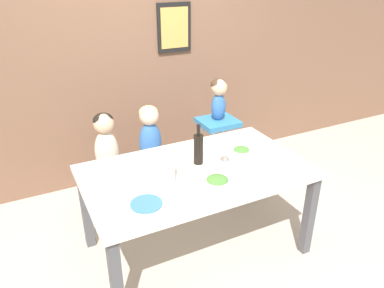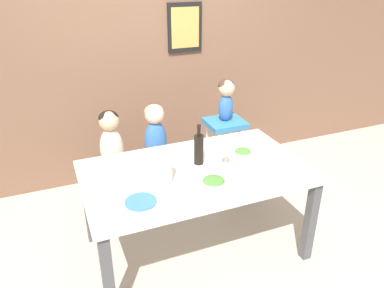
{
  "view_description": "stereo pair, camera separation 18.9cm",
  "coord_description": "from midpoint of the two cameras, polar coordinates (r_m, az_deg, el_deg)",
  "views": [
    {
      "loc": [
        -1.1,
        -2.13,
        2.11
      ],
      "look_at": [
        0.0,
        0.07,
        0.91
      ],
      "focal_mm": 35.0,
      "sensor_mm": 36.0,
      "label": 1
    },
    {
      "loc": [
        -0.93,
        -2.21,
        2.11
      ],
      "look_at": [
        0.0,
        0.07,
        0.91
      ],
      "focal_mm": 35.0,
      "sensor_mm": 36.0,
      "label": 2
    }
  ],
  "objects": [
    {
      "name": "salad_bowl_large",
      "position": [
        2.52,
        1.72,
        -5.97
      ],
      "size": [
        0.18,
        0.18,
        0.09
      ],
      "color": "white",
      "rests_on": "dining_table"
    },
    {
      "name": "wine_glass_near",
      "position": [
        2.77,
        3.22,
        -0.91
      ],
      "size": [
        0.08,
        0.08,
        0.18
      ],
      "color": "white",
      "rests_on": "dining_table"
    },
    {
      "name": "salad_bowl_small",
      "position": [
        2.92,
        5.68,
        -1.34
      ],
      "size": [
        0.14,
        0.14,
        0.09
      ],
      "color": "white",
      "rests_on": "dining_table"
    },
    {
      "name": "paper_towel_roll",
      "position": [
        2.55,
        -6.11,
        -3.84
      ],
      "size": [
        0.12,
        0.12,
        0.24
      ],
      "color": "white",
      "rests_on": "dining_table"
    },
    {
      "name": "person_child_center",
      "position": [
        3.36,
        -8.07,
        1.92
      ],
      "size": [
        0.2,
        0.18,
        0.53
      ],
      "color": "#3366B2",
      "rests_on": "chair_far_center"
    },
    {
      "name": "dinner_plate_front_left",
      "position": [
        2.42,
        -9.23,
        -9.03
      ],
      "size": [
        0.21,
        0.21,
        0.01
      ],
      "color": "teal",
      "rests_on": "dining_table"
    },
    {
      "name": "chair_far_center",
      "position": [
        3.53,
        -7.69,
        -3.56
      ],
      "size": [
        0.42,
        0.39,
        0.46
      ],
      "color": "silver",
      "rests_on": "ground_plane"
    },
    {
      "name": "ground_plane",
      "position": [
        3.19,
        -1.15,
        -15.49
      ],
      "size": [
        14.0,
        14.0,
        0.0
      ],
      "primitive_type": "plane",
      "color": "#BCB2A3"
    },
    {
      "name": "chair_right_highchair",
      "position": [
        3.69,
        2.45,
        1.33
      ],
      "size": [
        0.36,
        0.33,
        0.74
      ],
      "color": "silver",
      "rests_on": "ground_plane"
    },
    {
      "name": "wall_back",
      "position": [
        3.81,
        -10.85,
        13.92
      ],
      "size": [
        10.0,
        0.09,
        2.7
      ],
      "color": "brown",
      "rests_on": "ground_plane"
    },
    {
      "name": "chair_far_left",
      "position": [
        3.44,
        -13.98,
        -4.95
      ],
      "size": [
        0.42,
        0.39,
        0.46
      ],
      "color": "silver",
      "rests_on": "ground_plane"
    },
    {
      "name": "dining_table",
      "position": [
        2.81,
        -1.27,
        -5.57
      ],
      "size": [
        1.65,
        0.97,
        0.73
      ],
      "color": "white",
      "rests_on": "ground_plane"
    },
    {
      "name": "dinner_plate_back_left",
      "position": [
        2.85,
        -11.76,
        -3.44
      ],
      "size": [
        0.21,
        0.21,
        0.01
      ],
      "color": "silver",
      "rests_on": "dining_table"
    },
    {
      "name": "wine_bottle",
      "position": [
        2.8,
        -0.96,
        -0.69
      ],
      "size": [
        0.07,
        0.07,
        0.32
      ],
      "color": "black",
      "rests_on": "dining_table"
    },
    {
      "name": "person_child_left",
      "position": [
        3.28,
        -14.67,
        0.61
      ],
      "size": [
        0.2,
        0.18,
        0.53
      ],
      "color": "beige",
      "rests_on": "chair_far_left"
    },
    {
      "name": "person_baby_right",
      "position": [
        3.54,
        2.56,
        7.45
      ],
      "size": [
        0.16,
        0.16,
        0.4
      ],
      "color": "#3366B2",
      "rests_on": "chair_right_highchair"
    }
  ]
}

